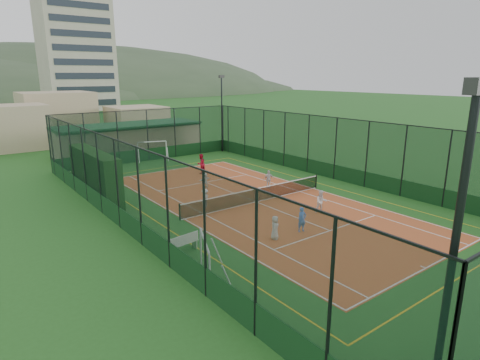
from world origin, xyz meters
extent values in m
plane|color=#265B1F|center=(0.00, 0.00, 0.00)|extent=(300.00, 300.00, 0.00)
cube|color=#B85829|center=(0.00, 0.00, 0.01)|extent=(11.17, 23.97, 0.01)
cube|color=beige|center=(12.00, 82.00, 15.00)|extent=(15.00, 12.00, 30.00)
cube|color=black|center=(-8.30, 7.23, 1.66)|extent=(1.14, 7.59, 3.32)
imported|color=silver|center=(-3.19, -5.43, 0.64)|extent=(0.73, 0.70, 1.26)
imported|color=#507DE4|center=(-1.31, -5.52, 0.70)|extent=(0.56, 0.42, 1.38)
imported|color=white|center=(1.83, -4.07, 0.73)|extent=(0.87, 0.82, 1.43)
imported|color=silver|center=(-3.29, 1.20, 0.62)|extent=(0.90, 0.82, 1.22)
imported|color=silver|center=(2.93, 2.15, 0.69)|extent=(0.86, 0.57, 1.36)
imported|color=white|center=(-0.85, 5.07, 0.58)|extent=(1.12, 0.60, 1.15)
imported|color=#A9122B|center=(1.27, 9.14, 0.86)|extent=(0.99, 0.88, 1.70)
sphere|color=#CCE033|center=(-3.09, 2.07, 0.04)|extent=(0.07, 0.07, 0.07)
sphere|color=#CCE033|center=(0.74, 1.78, 0.04)|extent=(0.07, 0.07, 0.07)
sphere|color=#CCE033|center=(0.89, 0.93, 0.04)|extent=(0.07, 0.07, 0.07)
sphere|color=#CCE033|center=(2.20, 0.54, 0.04)|extent=(0.07, 0.07, 0.07)
camera|label=1|loc=(-16.26, -19.86, 8.29)|focal=30.00mm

